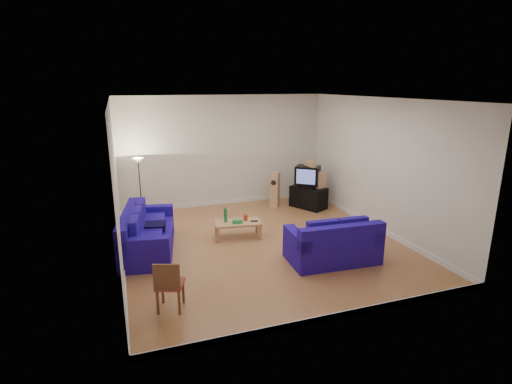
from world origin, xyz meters
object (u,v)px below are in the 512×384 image
object	(u,v)px
coffee_table	(238,224)
television	(308,175)
sofa_loveseat	(334,246)
sofa_three_seat	(145,236)
tv_stand	(308,197)

from	to	relation	value
coffee_table	television	distance (m)	3.13
sofa_loveseat	television	size ratio (longest dim) A/B	2.21
coffee_table	television	size ratio (longest dim) A/B	1.38
sofa_three_seat	sofa_loveseat	bearing A→B (deg)	72.33
tv_stand	sofa_loveseat	bearing A→B (deg)	-45.96
sofa_three_seat	coffee_table	bearing A→B (deg)	101.16
sofa_loveseat	sofa_three_seat	bearing A→B (deg)	155.96
tv_stand	television	distance (m)	0.66
sofa_three_seat	television	size ratio (longest dim) A/B	2.95
sofa_loveseat	television	xyz separation A→B (m)	(1.13, 3.52, 0.63)
sofa_loveseat	tv_stand	world-z (taller)	sofa_loveseat
sofa_three_seat	sofa_loveseat	xyz separation A→B (m)	(3.55, -1.82, 0.01)
tv_stand	television	bearing A→B (deg)	-173.15
tv_stand	television	xyz separation A→B (m)	(-0.03, 0.04, 0.66)
coffee_table	sofa_three_seat	bearing A→B (deg)	-178.28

